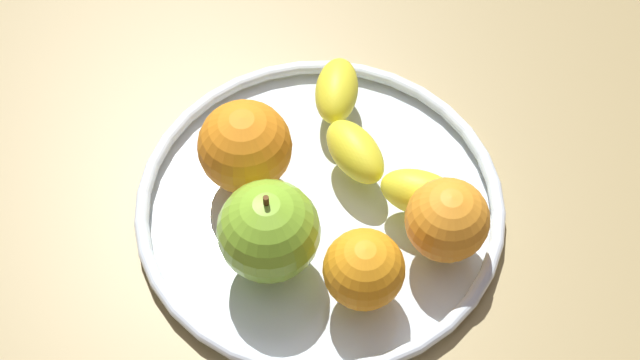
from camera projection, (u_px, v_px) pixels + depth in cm
name	position (u px, v px, depth cm)	size (l,w,h in cm)	color
ground_plane	(320.00, 224.00, 83.47)	(122.90, 122.90, 4.00)	#927F4F
fruit_bowl	(320.00, 206.00, 81.04)	(30.69, 30.69, 1.80)	silver
banana	(374.00, 147.00, 81.01)	(19.42, 10.18, 3.69)	yellow
apple	(269.00, 231.00, 74.04)	(7.98, 7.98, 8.78)	#80BA2E
orange_back_left	(245.00, 147.00, 78.55)	(7.70, 7.70, 7.70)	orange
orange_front_left	(447.00, 220.00, 75.36)	(6.65, 6.65, 6.65)	orange
orange_center	(364.00, 270.00, 73.20)	(6.27, 6.27, 6.27)	orange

